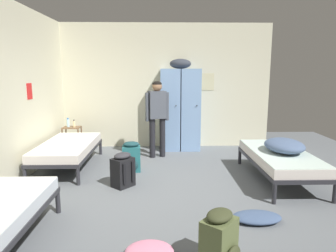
# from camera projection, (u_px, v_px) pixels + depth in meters

# --- Properties ---
(ground_plane) EXTENTS (8.98, 8.98, 0.00)m
(ground_plane) POSITION_uv_depth(u_px,v_px,m) (168.00, 190.00, 4.65)
(ground_plane) COLOR slate
(room_backdrop) EXTENTS (4.93, 5.67, 2.89)m
(room_backdrop) POSITION_uv_depth(u_px,v_px,m) (97.00, 90.00, 5.67)
(room_backdrop) COLOR beige
(room_backdrop) RESTS_ON ground_plane
(locker_bank) EXTENTS (0.90, 0.55, 2.07)m
(locker_bank) POSITION_uv_depth(u_px,v_px,m) (180.00, 108.00, 6.97)
(locker_bank) COLOR #7A9ECC
(locker_bank) RESTS_ON ground_plane
(shelf_unit) EXTENTS (0.38, 0.30, 0.57)m
(shelf_unit) POSITION_uv_depth(u_px,v_px,m) (72.00, 137.00, 6.83)
(shelf_unit) COLOR brown
(shelf_unit) RESTS_ON ground_plane
(bed_right) EXTENTS (0.90, 1.90, 0.49)m
(bed_right) POSITION_uv_depth(u_px,v_px,m) (280.00, 158.00, 5.03)
(bed_right) COLOR #28282D
(bed_right) RESTS_ON ground_plane
(bed_left_rear) EXTENTS (0.90, 1.90, 0.49)m
(bed_left_rear) POSITION_uv_depth(u_px,v_px,m) (68.00, 148.00, 5.69)
(bed_left_rear) COLOR #28282D
(bed_left_rear) RESTS_ON ground_plane
(bedding_heap) EXTENTS (0.61, 0.78, 0.22)m
(bedding_heap) POSITION_uv_depth(u_px,v_px,m) (284.00, 145.00, 4.97)
(bedding_heap) COLOR slate
(bedding_heap) RESTS_ON bed_right
(person_traveler) EXTENTS (0.49, 0.29, 1.60)m
(person_traveler) POSITION_uv_depth(u_px,v_px,m) (157.00, 112.00, 6.31)
(person_traveler) COLOR black
(person_traveler) RESTS_ON ground_plane
(water_bottle) EXTENTS (0.06, 0.06, 0.20)m
(water_bottle) POSITION_uv_depth(u_px,v_px,m) (68.00, 123.00, 6.79)
(water_bottle) COLOR #B2DBEA
(water_bottle) RESTS_ON shelf_unit
(lotion_bottle) EXTENTS (0.05, 0.05, 0.17)m
(lotion_bottle) POSITION_uv_depth(u_px,v_px,m) (74.00, 124.00, 6.74)
(lotion_bottle) COLOR beige
(lotion_bottle) RESTS_ON shelf_unit
(backpack_black) EXTENTS (0.42, 0.42, 0.55)m
(backpack_black) POSITION_uv_depth(u_px,v_px,m) (122.00, 170.00, 4.78)
(backpack_black) COLOR black
(backpack_black) RESTS_ON ground_plane
(backpack_teal) EXTENTS (0.34, 0.36, 0.55)m
(backpack_teal) POSITION_uv_depth(u_px,v_px,m) (131.00, 157.00, 5.50)
(backpack_teal) COLOR #23666B
(backpack_teal) RESTS_ON ground_plane
(backpack_olive) EXTENTS (0.42, 0.41, 0.55)m
(backpack_olive) POSITION_uv_depth(u_px,v_px,m) (220.00, 240.00, 2.80)
(backpack_olive) COLOR #566038
(backpack_olive) RESTS_ON ground_plane
(clothes_pile_pink) EXTENTS (0.48, 0.42, 0.10)m
(clothes_pile_pink) POSITION_uv_depth(u_px,v_px,m) (149.00, 252.00, 2.98)
(clothes_pile_pink) COLOR pink
(clothes_pile_pink) RESTS_ON ground_plane
(clothes_pile_denim) EXTENTS (0.59, 0.36, 0.10)m
(clothes_pile_denim) POSITION_uv_depth(u_px,v_px,m) (257.00, 217.00, 3.68)
(clothes_pile_denim) COLOR #42567A
(clothes_pile_denim) RESTS_ON ground_plane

